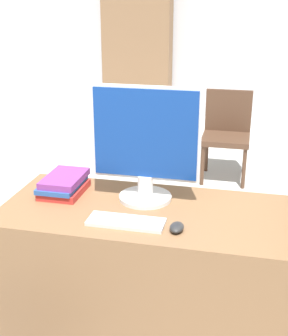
{
  "coord_description": "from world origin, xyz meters",
  "views": [
    {
      "loc": [
        0.41,
        -1.59,
        1.69
      ],
      "look_at": [
        -0.03,
        0.28,
        0.97
      ],
      "focal_mm": 50.0,
      "sensor_mm": 36.0,
      "label": 1
    }
  ],
  "objects": [
    {
      "name": "keyboard",
      "position": [
        -0.08,
        0.16,
        0.77
      ],
      "size": [
        0.33,
        0.12,
        0.02
      ],
      "color": "silver",
      "rests_on": "desk"
    },
    {
      "name": "mouse",
      "position": [
        0.15,
        0.14,
        0.78
      ],
      "size": [
        0.06,
        0.09,
        0.03
      ],
      "color": "#262626",
      "rests_on": "desk"
    },
    {
      "name": "far_chair",
      "position": [
        0.2,
        2.78,
        0.47
      ],
      "size": [
        0.44,
        0.44,
        0.84
      ],
      "rotation": [
        0.0,
        0.0,
        0.59
      ],
      "color": "#4C3323",
      "rests_on": "ground_plane"
    },
    {
      "name": "wall_back",
      "position": [
        0.0,
        5.21,
        1.4
      ],
      "size": [
        12.0,
        0.06,
        2.8
      ],
      "color": "silver",
      "rests_on": "ground_plane"
    },
    {
      "name": "bookshelf_far",
      "position": [
        -1.21,
        4.97,
        0.99
      ],
      "size": [
        0.96,
        0.32,
        1.97
      ],
      "color": "#846042",
      "rests_on": "ground_plane"
    },
    {
      "name": "monitor",
      "position": [
        -0.05,
        0.43,
        1.03
      ],
      "size": [
        0.51,
        0.25,
        0.55
      ],
      "color": "silver",
      "rests_on": "desk"
    },
    {
      "name": "book_stack",
      "position": [
        -0.47,
        0.41,
        0.8
      ],
      "size": [
        0.19,
        0.28,
        0.09
      ],
      "color": "#B72D28",
      "rests_on": "desk"
    },
    {
      "name": "desk",
      "position": [
        0.0,
        0.31,
        0.38
      ],
      "size": [
        1.39,
        0.63,
        0.76
      ],
      "color": "brown",
      "rests_on": "ground_plane"
    }
  ]
}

